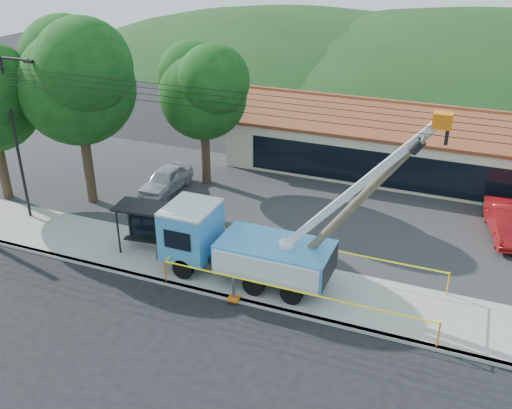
{
  "coord_description": "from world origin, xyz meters",
  "views": [
    {
      "loc": [
        8.39,
        -16.55,
        14.64
      ],
      "look_at": [
        -0.36,
        5.0,
        3.33
      ],
      "focal_mm": 40.0,
      "sensor_mm": 36.0,
      "label": 1
    }
  ],
  "objects_px": {
    "car_silver": "(167,192)",
    "car_red": "(505,237)",
    "bus_shelter": "(144,216)",
    "leaning_pole": "(360,200)",
    "utility_truck": "(242,244)"
  },
  "relations": [
    {
      "from": "car_silver",
      "to": "car_red",
      "type": "bearing_deg",
      "value": 5.81
    },
    {
      "from": "car_silver",
      "to": "car_red",
      "type": "relative_size",
      "value": 0.9
    },
    {
      "from": "leaning_pole",
      "to": "car_silver",
      "type": "relative_size",
      "value": 1.98
    },
    {
      "from": "utility_truck",
      "to": "car_silver",
      "type": "bearing_deg",
      "value": 138.88
    },
    {
      "from": "utility_truck",
      "to": "bus_shelter",
      "type": "distance_m",
      "value": 5.47
    },
    {
      "from": "car_red",
      "to": "leaning_pole",
      "type": "bearing_deg",
      "value": -137.71
    },
    {
      "from": "leaning_pole",
      "to": "car_silver",
      "type": "distance_m",
      "value": 15.59
    },
    {
      "from": "utility_truck",
      "to": "leaning_pole",
      "type": "xyz_separation_m",
      "value": [
        5.07,
        0.32,
        3.0
      ]
    },
    {
      "from": "bus_shelter",
      "to": "car_red",
      "type": "distance_m",
      "value": 18.73
    },
    {
      "from": "bus_shelter",
      "to": "car_red",
      "type": "height_order",
      "value": "bus_shelter"
    },
    {
      "from": "utility_truck",
      "to": "car_red",
      "type": "relative_size",
      "value": 2.45
    },
    {
      "from": "leaning_pole",
      "to": "bus_shelter",
      "type": "bearing_deg",
      "value": 178.8
    },
    {
      "from": "bus_shelter",
      "to": "car_silver",
      "type": "relative_size",
      "value": 0.61
    },
    {
      "from": "leaning_pole",
      "to": "car_silver",
      "type": "xyz_separation_m",
      "value": [
        -13.18,
        6.77,
        -4.83
      ]
    },
    {
      "from": "bus_shelter",
      "to": "car_red",
      "type": "relative_size",
      "value": 0.55
    }
  ]
}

